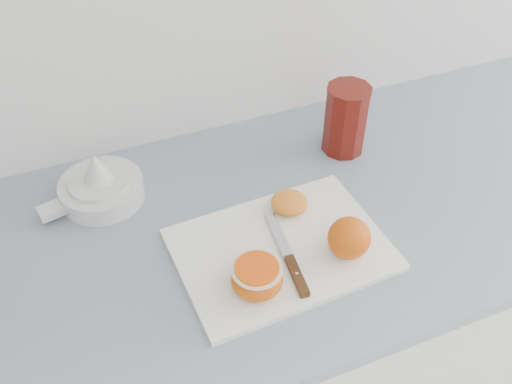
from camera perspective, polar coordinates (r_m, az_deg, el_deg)
counter at (r=1.40m, az=0.25°, el=-15.56°), size 2.29×0.64×0.89m
cutting_board at (r=0.99m, az=2.53°, el=-5.76°), size 0.37×0.27×0.01m
whole_orange at (r=0.96m, az=9.29°, el=-4.56°), size 0.07×0.07×0.07m
half_orange at (r=0.91m, az=0.09°, el=-8.58°), size 0.08×0.08×0.05m
squeezed_shell at (r=1.04m, az=3.36°, el=-1.03°), size 0.07×0.07×0.03m
paring_knife at (r=0.95m, az=3.76°, el=-7.59°), size 0.04×0.19×0.01m
citrus_juicer at (r=1.11m, az=-15.33°, el=0.51°), size 0.20×0.16×0.11m
red_tumbler at (r=1.18m, az=8.94°, el=6.97°), size 0.09×0.09×0.15m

